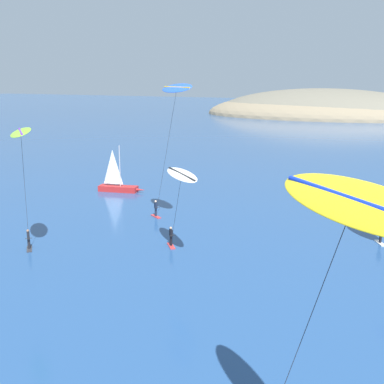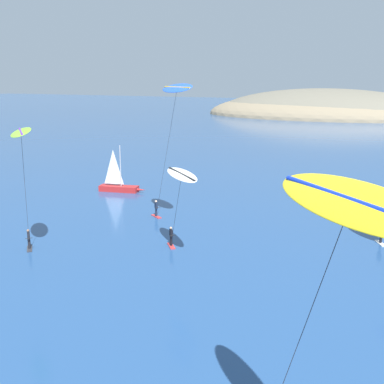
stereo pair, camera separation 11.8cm
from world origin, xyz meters
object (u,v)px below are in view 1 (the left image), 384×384
kitesurfer_lime (21,143)px  kitesurfer_yellow (346,222)px  kitesurfer_white (180,181)px  kitesurfer_blue (175,99)px  sailboat_near (121,186)px

kitesurfer_lime → kitesurfer_yellow: 28.48m
kitesurfer_white → kitesurfer_blue: bearing=119.7°
kitesurfer_lime → kitesurfer_yellow: bearing=-29.3°
kitesurfer_lime → kitesurfer_white: bearing=26.6°
sailboat_near → kitesurfer_yellow: 47.89m
sailboat_near → kitesurfer_lime: size_ratio=0.59×
kitesurfer_blue → kitesurfer_white: size_ratio=1.93×
kitesurfer_lime → kitesurfer_blue: kitesurfer_blue is taller
sailboat_near → kitesurfer_white: bearing=-45.3°
kitesurfer_lime → kitesurfer_yellow: kitesurfer_yellow is taller
kitesurfer_blue → kitesurfer_white: (3.51, -6.15, -5.80)m
kitesurfer_blue → kitesurfer_white: bearing=-60.3°
kitesurfer_yellow → kitesurfer_blue: bearing=125.2°
kitesurfer_lime → sailboat_near: bearing=104.9°
kitesurfer_lime → kitesurfer_blue: bearing=58.5°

